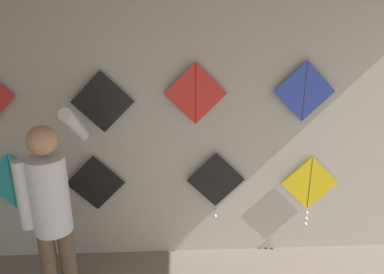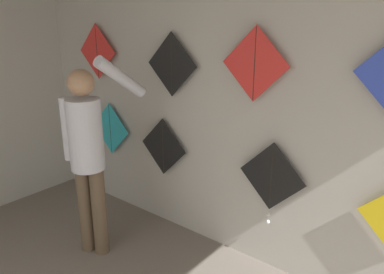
{
  "view_description": "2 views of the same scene",
  "coord_description": "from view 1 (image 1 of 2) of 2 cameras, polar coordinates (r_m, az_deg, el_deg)",
  "views": [
    {
      "loc": [
        0.2,
        0.36,
        2.61
      ],
      "look_at": [
        0.35,
        3.65,
        1.47
      ],
      "focal_mm": 35.0,
      "sensor_mm": 36.0,
      "label": 1
    },
    {
      "loc": [
        1.9,
        1.22,
        2.19
      ],
      "look_at": [
        -0.05,
        3.65,
        1.18
      ],
      "focal_mm": 35.0,
      "sensor_mm": 36.0,
      "label": 2
    }
  ],
  "objects": [
    {
      "name": "back_panel",
      "position": [
        3.82,
        -5.56,
        0.59
      ],
      "size": [
        5.69,
        0.06,
        2.8
      ],
      "primitive_type": "cube",
      "color": "#BCB7AD",
      "rests_on": "ground"
    },
    {
      "name": "shopkeeper",
      "position": [
        3.31,
        -20.56,
        -10.09
      ],
      "size": [
        0.46,
        0.72,
        1.89
      ],
      "rotation": [
        0.0,
        0.0,
        0.33
      ],
      "color": "brown",
      "rests_on": "ground"
    },
    {
      "name": "kite_0",
      "position": [
        4.25,
        -25.76,
        -6.1
      ],
      "size": [
        0.61,
        0.01,
        0.61
      ],
      "color": "#28B2C6"
    },
    {
      "name": "kite_1",
      "position": [
        4.01,
        -14.49,
        -6.83
      ],
      "size": [
        0.61,
        0.01,
        0.61
      ],
      "color": "black"
    },
    {
      "name": "kite_2",
      "position": [
        3.95,
        3.64,
        -6.85
      ],
      "size": [
        0.61,
        0.04,
        0.75
      ],
      "color": "black"
    },
    {
      "name": "kite_3",
      "position": [
        4.2,
        17.46,
        -7.16
      ],
      "size": [
        0.61,
        0.04,
        0.82
      ],
      "color": "yellow"
    },
    {
      "name": "kite_5",
      "position": [
        3.7,
        -13.49,
        5.22
      ],
      "size": [
        0.61,
        0.01,
        0.61
      ],
      "color": "black"
    },
    {
      "name": "kite_6",
      "position": [
        3.62,
        0.55,
        6.62
      ],
      "size": [
        0.61,
        0.01,
        0.61
      ],
      "color": "red"
    },
    {
      "name": "kite_7",
      "position": [
        3.82,
        16.76,
        6.66
      ],
      "size": [
        0.61,
        0.01,
        0.61
      ],
      "color": "blue"
    }
  ]
}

